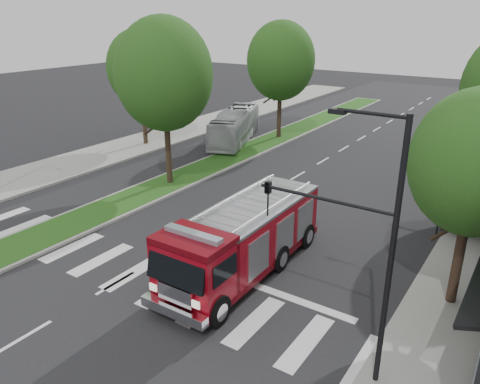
# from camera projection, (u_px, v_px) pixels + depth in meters

# --- Properties ---
(ground) EXTENTS (140.00, 140.00, 0.00)m
(ground) POSITION_uv_depth(u_px,v_px,m) (180.00, 245.00, 21.94)
(ground) COLOR black
(ground) RESTS_ON ground
(sidewalk_left) EXTENTS (5.00, 80.00, 0.15)m
(sidewalk_left) POSITION_uv_depth(u_px,v_px,m) (124.00, 149.00, 37.20)
(sidewalk_left) COLOR gray
(sidewalk_left) RESTS_ON ground
(median) EXTENTS (3.00, 50.00, 0.15)m
(median) POSITION_uv_depth(u_px,v_px,m) (267.00, 142.00, 38.99)
(median) COLOR gray
(median) RESTS_ON ground
(bus_shelter) EXTENTS (3.20, 1.60, 2.61)m
(bus_shelter) POSITION_uv_depth(u_px,v_px,m) (477.00, 200.00, 21.71)
(bus_shelter) COLOR black
(bus_shelter) RESTS_ON ground
(tree_right_near) EXTENTS (4.40, 4.40, 8.05)m
(tree_right_near) POSITION_uv_depth(u_px,v_px,m) (476.00, 164.00, 15.54)
(tree_right_near) COLOR black
(tree_right_near) RESTS_ON ground
(tree_median_near) EXTENTS (5.80, 5.80, 10.16)m
(tree_median_near) POSITION_uv_depth(u_px,v_px,m) (164.00, 75.00, 27.26)
(tree_median_near) COLOR black
(tree_median_near) RESTS_ON ground
(tree_median_far) EXTENTS (5.60, 5.60, 9.72)m
(tree_median_far) POSITION_uv_depth(u_px,v_px,m) (281.00, 61.00, 38.23)
(tree_median_far) COLOR black
(tree_median_far) RESTS_ON ground
(tree_left_mid) EXTENTS (5.20, 5.20, 9.16)m
(tree_left_mid) POSITION_uv_depth(u_px,v_px,m) (140.00, 68.00, 36.30)
(tree_left_mid) COLOR black
(tree_left_mid) RESTS_ON ground
(streetlight_right_near) EXTENTS (4.08, 0.22, 8.00)m
(streetlight_right_near) POSITION_uv_depth(u_px,v_px,m) (360.00, 233.00, 12.56)
(streetlight_right_near) COLOR black
(streetlight_right_near) RESTS_ON ground
(fire_engine) EXTENTS (2.86, 9.10, 3.15)m
(fire_engine) POSITION_uv_depth(u_px,v_px,m) (243.00, 239.00, 19.16)
(fire_engine) COLOR #59040C
(fire_engine) RESTS_ON ground
(city_bus) EXTENTS (5.55, 9.79, 2.68)m
(city_bus) POSITION_uv_depth(u_px,v_px,m) (235.00, 126.00, 39.03)
(city_bus) COLOR silver
(city_bus) RESTS_ON ground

